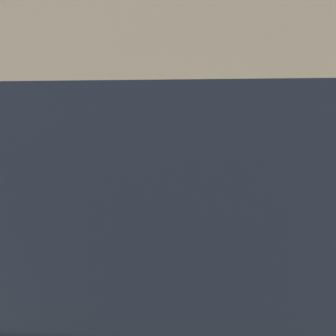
% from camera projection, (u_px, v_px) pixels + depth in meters
% --- Properties ---
extents(sidewalk, '(24.00, 2.80, 0.13)m').
position_uv_depth(sidewalk, '(195.00, 226.00, 4.26)').
color(sidewalk, '#9E9B96').
rests_on(sidewalk, ground_plane).
extents(building_facade, '(24.00, 0.30, 5.81)m').
position_uv_depth(building_facade, '(187.00, 75.00, 6.73)').
color(building_facade, tan).
rests_on(building_facade, ground_plane).
extents(parking_meter, '(0.22, 0.13, 1.45)m').
position_uv_depth(parking_meter, '(168.00, 171.00, 2.89)').
color(parking_meter, '#2D2D30').
rests_on(parking_meter, sidewalk).
extents(parked_car_beside_meter, '(4.73, 2.10, 1.85)m').
position_uv_depth(parked_car_beside_meter, '(315.00, 267.00, 1.48)').
color(parked_car_beside_meter, black).
rests_on(parked_car_beside_meter, ground_plane).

